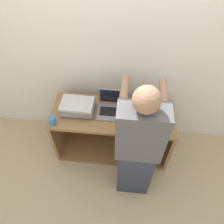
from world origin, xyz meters
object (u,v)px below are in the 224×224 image
object	(u,v)px
laptop_open	(113,107)
laptop_stack_right	(149,111)
mug	(52,121)
laptop_stack_left	(78,107)
person	(138,150)

from	to	relation	value
laptop_open	laptop_stack_right	size ratio (longest dim) A/B	0.94
laptop_stack_right	mug	xyz separation A→B (m)	(-0.97, -0.19, -0.05)
laptop_stack_left	person	world-z (taller)	person
laptop_open	mug	bearing A→B (deg)	-158.40
person	laptop_stack_left	bearing A→B (deg)	144.37
laptop_open	laptop_stack_left	world-z (taller)	laptop_open
laptop_stack_right	person	distance (m)	0.47
laptop_stack_right	person	xyz separation A→B (m)	(-0.10, -0.46, -0.02)
laptop_open	laptop_stack_left	size ratio (longest dim) A/B	0.95
laptop_stack_left	laptop_stack_right	bearing A→B (deg)	-0.02
person	laptop_stack_right	bearing A→B (deg)	77.95
laptop_stack_left	mug	distance (m)	0.30
laptop_stack_left	mug	size ratio (longest dim) A/B	3.86
laptop_stack_left	mug	world-z (taller)	laptop_stack_left
laptop_open	laptop_stack_left	bearing A→B (deg)	-172.96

